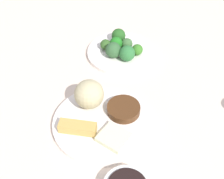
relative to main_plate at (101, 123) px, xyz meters
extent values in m
cube|color=beige|center=(0.05, 0.02, -0.02)|extent=(2.20, 2.20, 0.02)
cylinder|color=white|center=(0.00, 0.00, 0.00)|extent=(0.26, 0.26, 0.02)
sphere|color=tan|center=(-0.05, 0.05, 0.05)|extent=(0.08, 0.08, 0.08)
cube|color=tan|center=(-0.05, -0.05, 0.02)|extent=(0.10, 0.04, 0.03)
cube|color=beige|center=(0.05, -0.05, 0.02)|extent=(0.09, 0.09, 0.01)
cylinder|color=#4A2B14|center=(0.05, 0.05, 0.02)|extent=(0.09, 0.09, 0.02)
cylinder|color=white|center=(-0.03, 0.31, 0.00)|extent=(0.23, 0.23, 0.01)
sphere|color=#3B6435|center=(-0.01, 0.33, 0.03)|extent=(0.04, 0.04, 0.04)
sphere|color=#20731F|center=(-0.05, 0.32, 0.03)|extent=(0.04, 0.04, 0.04)
sphere|color=#255920|center=(-0.05, 0.36, 0.03)|extent=(0.05, 0.05, 0.05)
sphere|color=#2C6C34|center=(0.00, 0.27, 0.03)|extent=(0.05, 0.05, 0.05)
sphere|color=#315A31|center=(-0.05, 0.27, 0.03)|extent=(0.05, 0.05, 0.05)
sphere|color=#347123|center=(0.03, 0.31, 0.02)|extent=(0.04, 0.04, 0.04)
sphere|color=#305723|center=(-0.08, 0.30, 0.02)|extent=(0.04, 0.04, 0.04)
camera|label=1|loc=(0.16, -0.45, 0.60)|focal=46.46mm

